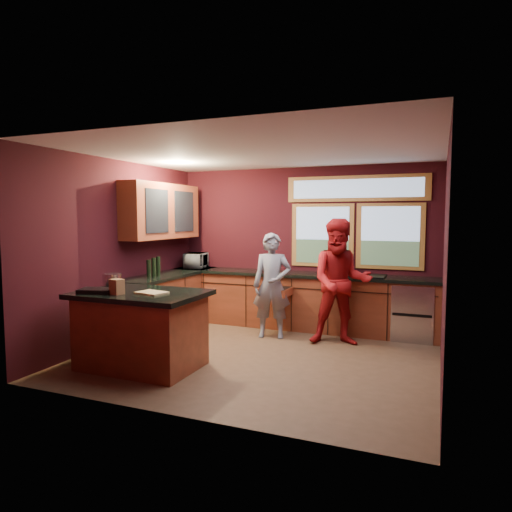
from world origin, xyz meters
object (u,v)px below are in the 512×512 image
Objects in this scene: cutting_board at (152,293)px; stock_pot at (112,281)px; person_grey at (272,285)px; person_red at (341,282)px; island at (141,329)px.

cutting_board is 1.46× the size of stock_pot.
cutting_board is at bearing -126.42° from person_grey.
stock_pot is at bearing 165.07° from cutting_board.
stock_pot reaches higher than cutting_board.
person_red reaches higher than person_grey.
stock_pot is at bearing -160.90° from person_red.
person_grey is 2.38m from stock_pot.
cutting_board reaches higher than island.
person_red is at bearing 43.11° from island.
cutting_board is at bearing -14.93° from stock_pot.
cutting_board is (-1.87, -1.99, 0.04)m from person_red.
person_red is at bearing 34.31° from stock_pot.
cutting_board is at bearing -14.04° from island.
cutting_board is 0.78m from stock_pot.
stock_pot is (-0.75, 0.20, 0.08)m from cutting_board.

